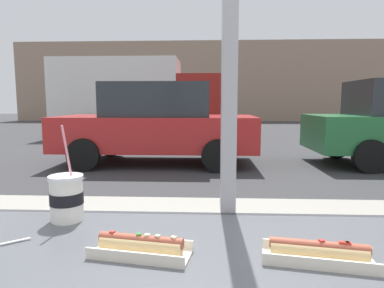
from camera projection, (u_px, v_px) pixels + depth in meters
The scene contains 8 objects.
ground_plane at pixel (210, 152), 9.14m from camera, with size 60.00×60.00×0.00m, color #38383A.
sidewalk_strip at pixel (216, 255), 2.78m from camera, with size 16.00×2.80×0.16m, color #9E998E.
building_facade_far at pixel (209, 82), 24.37m from camera, with size 28.00×1.20×5.62m, color gray.
soda_cup_left at pixel (67, 197), 1.05m from camera, with size 0.10×0.10×0.30m.
hotdog_tray_near at pixel (141, 246), 0.81m from camera, with size 0.25×0.13×0.05m.
hotdog_tray_far at pixel (318, 252), 0.78m from camera, with size 0.26×0.13×0.05m.
parked_car_red at pixel (158, 123), 7.34m from camera, with size 4.20×2.04×1.73m.
box_truck at pixel (137, 95), 13.10m from camera, with size 6.46×2.44×2.96m.
Camera 1 is at (-0.07, -1.06, 1.33)m, focal length 31.64 mm.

